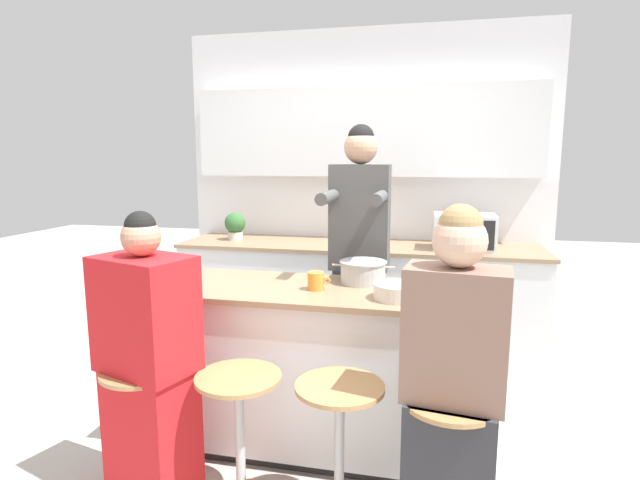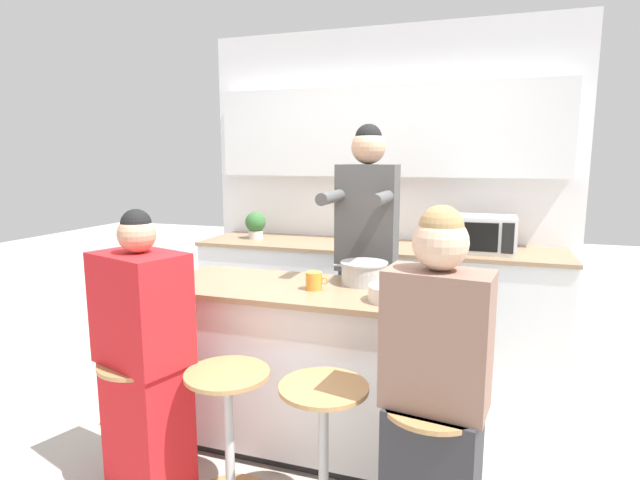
{
  "view_description": "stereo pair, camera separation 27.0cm",
  "coord_description": "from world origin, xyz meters",
  "px_view_note": "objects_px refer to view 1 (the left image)",
  "views": [
    {
      "loc": [
        0.58,
        -2.54,
        1.6
      ],
      "look_at": [
        0.0,
        0.07,
        1.16
      ],
      "focal_mm": 28.0,
      "sensor_mm": 36.0,
      "label": 1
    },
    {
      "loc": [
        0.84,
        -2.46,
        1.6
      ],
      "look_at": [
        0.0,
        0.07,
        1.16
      ],
      "focal_mm": 28.0,
      "sensor_mm": 36.0,
      "label": 2
    }
  ],
  "objects_px": {
    "kitchen_island": "(317,367)",
    "person_wrapped_blanket": "(149,369)",
    "bar_stool_leftmost": "(147,426)",
    "bar_stool_center_right": "(339,447)",
    "coffee_cup_near": "(317,281)",
    "potted_plant": "(235,225)",
    "person_seated_near": "(453,396)",
    "banana_bunch": "(175,286)",
    "cooking_pot": "(363,272)",
    "person_cooking": "(359,267)",
    "bar_stool_center_left": "(240,435)",
    "fruit_bowl": "(397,291)",
    "bar_stool_rightmost": "(448,465)",
    "microwave": "(464,232)"
  },
  "relations": [
    {
      "from": "person_seated_near",
      "to": "coffee_cup_near",
      "type": "distance_m",
      "value": 0.94
    },
    {
      "from": "person_cooking",
      "to": "person_wrapped_blanket",
      "type": "bearing_deg",
      "value": -124.66
    },
    {
      "from": "person_seated_near",
      "to": "fruit_bowl",
      "type": "distance_m",
      "value": 0.62
    },
    {
      "from": "bar_stool_center_left",
      "to": "person_wrapped_blanket",
      "type": "relative_size",
      "value": 0.47
    },
    {
      "from": "kitchen_island",
      "to": "person_wrapped_blanket",
      "type": "height_order",
      "value": "person_wrapped_blanket"
    },
    {
      "from": "bar_stool_rightmost",
      "to": "microwave",
      "type": "relative_size",
      "value": 1.4
    },
    {
      "from": "person_seated_near",
      "to": "banana_bunch",
      "type": "distance_m",
      "value": 1.5
    },
    {
      "from": "bar_stool_center_right",
      "to": "fruit_bowl",
      "type": "distance_m",
      "value": 0.77
    },
    {
      "from": "coffee_cup_near",
      "to": "person_seated_near",
      "type": "bearing_deg",
      "value": -39.54
    },
    {
      "from": "banana_bunch",
      "to": "microwave",
      "type": "distance_m",
      "value": 2.28
    },
    {
      "from": "kitchen_island",
      "to": "bar_stool_center_right",
      "type": "xyz_separation_m",
      "value": [
        0.23,
        -0.57,
        -0.1
      ]
    },
    {
      "from": "kitchen_island",
      "to": "fruit_bowl",
      "type": "bearing_deg",
      "value": -16.31
    },
    {
      "from": "bar_stool_center_left",
      "to": "fruit_bowl",
      "type": "distance_m",
      "value": 0.99
    },
    {
      "from": "coffee_cup_near",
      "to": "potted_plant",
      "type": "xyz_separation_m",
      "value": [
        -1.08,
        1.54,
        0.07
      ]
    },
    {
      "from": "person_wrapped_blanket",
      "to": "coffee_cup_near",
      "type": "bearing_deg",
      "value": 58.86
    },
    {
      "from": "bar_stool_leftmost",
      "to": "person_seated_near",
      "type": "xyz_separation_m",
      "value": [
        1.37,
        -0.0,
        0.3
      ]
    },
    {
      "from": "microwave",
      "to": "person_cooking",
      "type": "bearing_deg",
      "value": -127.38
    },
    {
      "from": "cooking_pot",
      "to": "bar_stool_center_right",
      "type": "bearing_deg",
      "value": -89.7
    },
    {
      "from": "kitchen_island",
      "to": "person_wrapped_blanket",
      "type": "bearing_deg",
      "value": -137.18
    },
    {
      "from": "bar_stool_leftmost",
      "to": "bar_stool_rightmost",
      "type": "xyz_separation_m",
      "value": [
        1.37,
        -0.0,
        0.0
      ]
    },
    {
      "from": "cooking_pot",
      "to": "person_cooking",
      "type": "bearing_deg",
      "value": 101.12
    },
    {
      "from": "kitchen_island",
      "to": "bar_stool_leftmost",
      "type": "height_order",
      "value": "kitchen_island"
    },
    {
      "from": "microwave",
      "to": "coffee_cup_near",
      "type": "bearing_deg",
      "value": -119.3
    },
    {
      "from": "banana_bunch",
      "to": "bar_stool_center_left",
      "type": "bearing_deg",
      "value": -37.08
    },
    {
      "from": "bar_stool_leftmost",
      "to": "potted_plant",
      "type": "xyz_separation_m",
      "value": [
        -0.39,
        2.1,
        0.67
      ]
    },
    {
      "from": "person_cooking",
      "to": "banana_bunch",
      "type": "bearing_deg",
      "value": -139.4
    },
    {
      "from": "person_wrapped_blanket",
      "to": "microwave",
      "type": "xyz_separation_m",
      "value": [
        1.49,
        2.06,
        0.39
      ]
    },
    {
      "from": "bar_stool_leftmost",
      "to": "banana_bunch",
      "type": "distance_m",
      "value": 0.7
    },
    {
      "from": "person_wrapped_blanket",
      "to": "coffee_cup_near",
      "type": "distance_m",
      "value": 0.92
    },
    {
      "from": "fruit_bowl",
      "to": "coffee_cup_near",
      "type": "height_order",
      "value": "coffee_cup_near"
    },
    {
      "from": "bar_stool_center_right",
      "to": "bar_stool_center_left",
      "type": "bearing_deg",
      "value": -179.14
    },
    {
      "from": "coffee_cup_near",
      "to": "bar_stool_leftmost",
      "type": "bearing_deg",
      "value": -140.8
    },
    {
      "from": "kitchen_island",
      "to": "bar_stool_leftmost",
      "type": "distance_m",
      "value": 0.92
    },
    {
      "from": "bar_stool_rightmost",
      "to": "bar_stool_center_left",
      "type": "bearing_deg",
      "value": 178.52
    },
    {
      "from": "coffee_cup_near",
      "to": "person_cooking",
      "type": "bearing_deg",
      "value": 76.14
    },
    {
      "from": "potted_plant",
      "to": "banana_bunch",
      "type": "bearing_deg",
      "value": -78.48
    },
    {
      "from": "fruit_bowl",
      "to": "coffee_cup_near",
      "type": "relative_size",
      "value": 1.93
    },
    {
      "from": "bar_stool_rightmost",
      "to": "banana_bunch",
      "type": "height_order",
      "value": "banana_bunch"
    },
    {
      "from": "kitchen_island",
      "to": "cooking_pot",
      "type": "bearing_deg",
      "value": 35.95
    },
    {
      "from": "person_seated_near",
      "to": "kitchen_island",
      "type": "bearing_deg",
      "value": 146.64
    },
    {
      "from": "kitchen_island",
      "to": "bar_stool_leftmost",
      "type": "xyz_separation_m",
      "value": [
        -0.68,
        -0.6,
        -0.1
      ]
    },
    {
      "from": "bar_stool_rightmost",
      "to": "potted_plant",
      "type": "xyz_separation_m",
      "value": [
        -1.76,
        2.11,
        0.67
      ]
    },
    {
      "from": "bar_stool_center_right",
      "to": "potted_plant",
      "type": "height_order",
      "value": "potted_plant"
    },
    {
      "from": "kitchen_island",
      "to": "person_cooking",
      "type": "distance_m",
      "value": 0.72
    },
    {
      "from": "person_cooking",
      "to": "person_seated_near",
      "type": "bearing_deg",
      "value": -64.51
    },
    {
      "from": "bar_stool_leftmost",
      "to": "bar_stool_center_right",
      "type": "distance_m",
      "value": 0.91
    },
    {
      "from": "fruit_bowl",
      "to": "potted_plant",
      "type": "xyz_separation_m",
      "value": [
        -1.51,
        1.63,
        0.08
      ]
    },
    {
      "from": "bar_stool_rightmost",
      "to": "coffee_cup_near",
      "type": "bearing_deg",
      "value": 140.25
    },
    {
      "from": "person_wrapped_blanket",
      "to": "potted_plant",
      "type": "xyz_separation_m",
      "value": [
        -0.42,
        2.11,
        0.38
      ]
    },
    {
      "from": "bar_stool_rightmost",
      "to": "fruit_bowl",
      "type": "distance_m",
      "value": 0.8
    }
  ]
}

